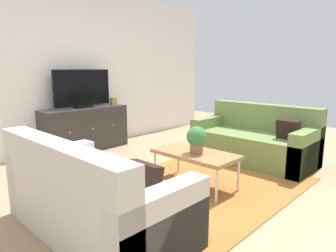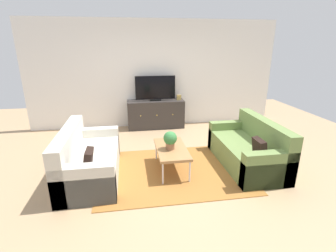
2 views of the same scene
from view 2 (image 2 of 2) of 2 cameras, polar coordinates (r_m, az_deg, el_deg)
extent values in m
plane|color=tan|center=(4.52, 0.72, -9.44)|extent=(10.00, 10.00, 0.00)
cube|color=white|center=(6.57, -3.11, 11.73)|extent=(6.40, 0.12, 2.70)
cube|color=#9E662D|center=(4.39, 1.06, -10.28)|extent=(2.50, 1.90, 0.01)
cube|color=beige|center=(4.33, -17.11, -8.45)|extent=(0.85, 1.72, 0.43)
cube|color=beige|center=(4.31, -21.64, -6.16)|extent=(0.20, 1.72, 0.83)
cube|color=beige|center=(5.00, -16.10, -3.69)|extent=(0.85, 0.18, 0.59)
cube|color=beige|center=(3.63, -18.77, -12.77)|extent=(0.85, 0.18, 0.59)
cube|color=black|center=(3.71, -17.85, -7.45)|extent=(0.15, 0.30, 0.31)
cube|color=olive|center=(4.74, 17.33, -6.06)|extent=(0.85, 1.72, 0.43)
cube|color=olive|center=(4.82, 21.02, -3.50)|extent=(0.20, 1.72, 0.83)
cube|color=olive|center=(5.36, 13.86, -1.98)|extent=(0.85, 0.18, 0.59)
cube|color=olive|center=(4.11, 22.12, -9.33)|extent=(0.85, 0.18, 0.59)
cube|color=black|center=(4.17, 20.30, -4.82)|extent=(0.15, 0.30, 0.31)
cube|color=#A37547|center=(4.26, 0.81, -5.33)|extent=(0.51, 0.98, 0.04)
cylinder|color=silver|center=(3.93, -1.19, -10.95)|extent=(0.03, 0.03, 0.37)
cylinder|color=silver|center=(4.00, 5.01, -10.43)|extent=(0.03, 0.03, 0.37)
cylinder|color=silver|center=(4.73, -2.72, -5.63)|extent=(0.03, 0.03, 0.37)
cylinder|color=silver|center=(4.79, 2.40, -5.30)|extent=(0.03, 0.03, 0.37)
cylinder|color=#936042|center=(4.19, 0.51, -4.60)|extent=(0.15, 0.15, 0.11)
sphere|color=#387A3D|center=(4.14, 0.51, -2.80)|extent=(0.23, 0.23, 0.23)
cube|color=#332D2B|center=(6.49, -2.81, 2.73)|extent=(1.45, 0.44, 0.72)
sphere|color=#B79338|center=(6.22, -6.30, 2.31)|extent=(0.03, 0.03, 0.03)
sphere|color=#B79338|center=(6.25, -2.58, 2.48)|extent=(0.03, 0.03, 0.03)
sphere|color=#B79338|center=(6.31, 1.09, 2.64)|extent=(0.03, 0.03, 0.03)
cube|color=black|center=(6.41, -2.89, 6.06)|extent=(0.28, 0.16, 0.04)
cube|color=black|center=(6.35, -2.93, 8.82)|extent=(1.01, 0.04, 0.59)
cube|color=tan|center=(6.48, 2.49, 6.59)|extent=(0.11, 0.07, 0.13)
camera|label=1|loc=(2.75, -55.69, -5.38)|focal=32.63mm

